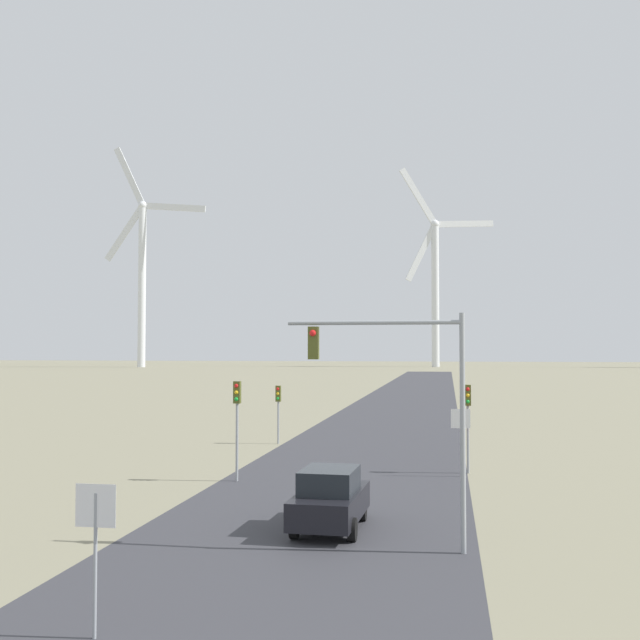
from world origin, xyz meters
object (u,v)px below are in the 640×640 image
object	(u,v)px
traffic_light_mast_overhead	(401,381)
car_approaching	(330,499)
stop_sign_near	(96,530)
stop_sign_far	(461,429)
traffic_light_post_near_left	(237,408)
traffic_light_post_mid_left	(278,401)
traffic_light_post_near_right	(468,408)
wind_turbine_far_left	(142,268)
wind_turbine_left	(435,278)

from	to	relation	value
traffic_light_mast_overhead	car_approaching	xyz separation A→B (m)	(-2.25, 1.97, -3.62)
stop_sign_near	stop_sign_far	xyz separation A→B (m)	(7.03, 18.99, -0.02)
traffic_light_post_near_left	traffic_light_post_mid_left	world-z (taller)	traffic_light_post_near_left
traffic_light_post_near_right	wind_turbine_far_left	xyz separation A→B (m)	(-87.09, 168.63, 25.67)
stop_sign_far	wind_turbine_left	bearing A→B (deg)	91.23
stop_sign_near	car_approaching	xyz separation A→B (m)	(3.02, 9.00, -1.09)
traffic_light_post_near_left	car_approaching	distance (m)	9.14
car_approaching	wind_turbine_far_left	distance (m)	199.59
wind_turbine_far_left	wind_turbine_left	size ratio (longest dim) A/B	1.10
traffic_light_post_near_right	traffic_light_post_mid_left	bearing A→B (deg)	141.04
wind_turbine_far_left	car_approaching	bearing A→B (deg)	-65.25
traffic_light_post_near_right	traffic_light_post_mid_left	distance (m)	13.29
traffic_light_post_near_left	traffic_light_post_mid_left	bearing A→B (deg)	94.81
stop_sign_near	traffic_light_post_near_right	distance (m)	21.22
traffic_light_post_near_left	wind_turbine_far_left	xyz separation A→B (m)	(-77.76, 172.15, 25.51)
wind_turbine_far_left	traffic_light_post_near_left	bearing A→B (deg)	-65.69
wind_turbine_far_left	wind_turbine_left	bearing A→B (deg)	12.00
wind_turbine_left	wind_turbine_far_left	bearing A→B (deg)	-168.00
traffic_light_post_mid_left	wind_turbine_far_left	distance (m)	179.61
traffic_light_mast_overhead	traffic_light_post_mid_left	bearing A→B (deg)	111.25
stop_sign_near	wind_turbine_left	distance (m)	207.52
stop_sign_near	traffic_light_mast_overhead	distance (m)	9.14
traffic_light_mast_overhead	car_approaching	size ratio (longest dim) A/B	1.52
traffic_light_mast_overhead	wind_turbine_left	world-z (taller)	wind_turbine_left
traffic_light_post_near_right	car_approaching	world-z (taller)	traffic_light_post_near_right
traffic_light_post_mid_left	traffic_light_post_near_right	bearing A→B (deg)	-38.96
traffic_light_post_near_left	wind_turbine_left	bearing A→B (deg)	88.50
wind_turbine_far_left	stop_sign_near	bearing A→B (deg)	-67.07
car_approaching	wind_turbine_left	world-z (taller)	wind_turbine_left
wind_turbine_left	traffic_light_post_near_left	bearing A→B (deg)	-91.50
traffic_light_post_near_left	wind_turbine_far_left	bearing A→B (deg)	114.31
traffic_light_post_near_left	stop_sign_far	bearing A→B (deg)	16.19
stop_sign_near	wind_turbine_left	bearing A→B (deg)	89.16
stop_sign_far	traffic_light_mast_overhead	bearing A→B (deg)	-98.35
traffic_light_post_near_right	car_approaching	bearing A→B (deg)	-111.67
traffic_light_mast_overhead	wind_turbine_far_left	distance (m)	201.84
stop_sign_near	traffic_light_post_near_left	distance (m)	16.52
stop_sign_far	traffic_light_post_near_left	bearing A→B (deg)	-163.81
traffic_light_post_near_left	wind_turbine_far_left	size ratio (longest dim) A/B	0.06
traffic_light_post_mid_left	car_approaching	size ratio (longest dim) A/B	0.79
traffic_light_post_near_left	traffic_light_mast_overhead	xyz separation A→B (m)	(7.25, -9.34, 1.56)
stop_sign_far	stop_sign_near	bearing A→B (deg)	-110.31
wind_turbine_left	stop_sign_far	bearing A→B (deg)	-88.77
stop_sign_near	traffic_light_mast_overhead	size ratio (longest dim) A/B	0.45
traffic_light_post_near_right	traffic_light_mast_overhead	world-z (taller)	traffic_light_mast_overhead
wind_turbine_left	traffic_light_post_near_right	bearing A→B (deg)	-88.66
car_approaching	wind_turbine_far_left	size ratio (longest dim) A/B	0.07
car_approaching	wind_turbine_left	xyz separation A→B (m)	(-0.02, 197.12, 25.00)
traffic_light_post_near_left	wind_turbine_far_left	distance (m)	190.61
stop_sign_far	traffic_light_mast_overhead	distance (m)	12.35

